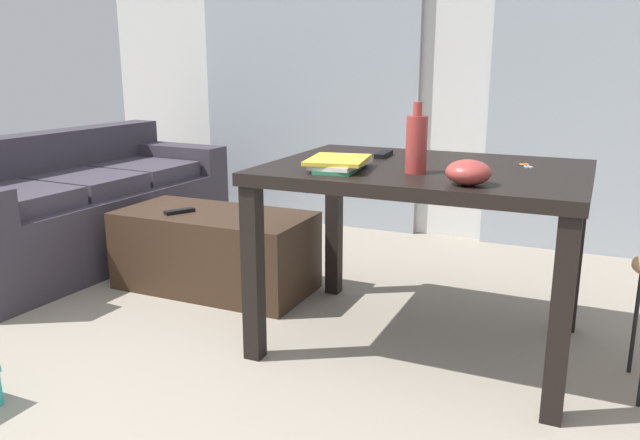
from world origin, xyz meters
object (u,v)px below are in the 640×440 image
at_px(couch, 78,209).
at_px(tv_remote_on_table, 384,154).
at_px(coffee_table, 215,250).
at_px(book_stack, 340,163).
at_px(bowl, 468,172).
at_px(scissors, 525,165).
at_px(tv_remote_primary, 180,211).
at_px(craft_table, 425,191).
at_px(bottle_near, 416,143).

relative_size(couch, tv_remote_on_table, 11.47).
bearing_deg(couch, coffee_table, -6.06).
xyz_separation_m(couch, coffee_table, (1.05, -0.11, -0.10)).
height_order(book_stack, tv_remote_on_table, book_stack).
xyz_separation_m(couch, bowl, (2.46, -0.65, 0.51)).
bearing_deg(coffee_table, scissors, -1.73).
xyz_separation_m(coffee_table, bowl, (1.40, -0.54, 0.60)).
bearing_deg(coffee_table, tv_remote_primary, -152.23).
xyz_separation_m(craft_table, tv_remote_primary, (-1.32, 0.13, -0.25)).
height_order(couch, tv_remote_primary, couch).
bearing_deg(bottle_near, coffee_table, 161.80).
relative_size(bottle_near, book_stack, 0.85).
height_order(coffee_table, bowl, bowl).
bearing_deg(craft_table, bowl, -54.43).
bearing_deg(bowl, couch, 165.15).
xyz_separation_m(book_stack, tv_remote_on_table, (0.04, 0.40, -0.01)).
relative_size(coffee_table, tv_remote_primary, 6.44).
relative_size(tv_remote_on_table, tv_remote_primary, 1.06).
bearing_deg(bowl, bottle_near, 146.04).
height_order(tv_remote_on_table, tv_remote_primary, tv_remote_on_table).
bearing_deg(craft_table, book_stack, -142.07).
bearing_deg(book_stack, tv_remote_on_table, 83.73).
height_order(coffee_table, tv_remote_on_table, tv_remote_on_table).
xyz_separation_m(couch, tv_remote_on_table, (1.99, -0.15, 0.47)).
bearing_deg(bottle_near, couch, 167.40).
xyz_separation_m(bottle_near, scissors, (0.36, 0.34, -0.11)).
bearing_deg(scissors, bowl, -104.89).
relative_size(craft_table, tv_remote_on_table, 7.49).
xyz_separation_m(bottle_near, book_stack, (-0.29, -0.05, -0.09)).
relative_size(craft_table, book_stack, 4.01).
xyz_separation_m(bottle_near, tv_remote_on_table, (-0.24, 0.35, -0.10)).
relative_size(bottle_near, tv_remote_on_table, 1.59).
xyz_separation_m(book_stack, tv_remote_primary, (-1.04, 0.35, -0.37)).
height_order(couch, bowl, bowl).
distance_m(coffee_table, bowl, 1.62).
relative_size(bottle_near, scissors, 2.64).
xyz_separation_m(craft_table, bottle_near, (0.01, -0.17, 0.21)).
height_order(book_stack, tv_remote_primary, book_stack).
relative_size(tv_remote_on_table, scissors, 1.66).
bearing_deg(craft_table, scissors, 24.74).
distance_m(craft_table, bowl, 0.43).
bearing_deg(coffee_table, tv_remote_on_table, -2.15).
bearing_deg(book_stack, coffee_table, 153.92).
relative_size(coffee_table, bowl, 6.57).
bearing_deg(scissors, coffee_table, 178.27).
bearing_deg(scissors, bottle_near, -136.52).
distance_m(craft_table, tv_remote_primary, 1.35).
bearing_deg(tv_remote_primary, book_stack, 10.59).
xyz_separation_m(tv_remote_on_table, scissors, (0.60, -0.01, -0.01)).
bearing_deg(tv_remote_on_table, scissors, -5.51).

